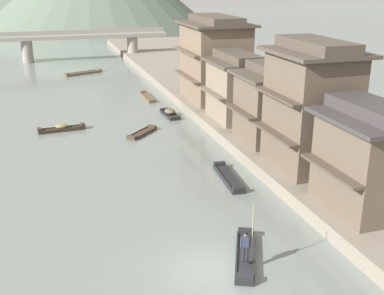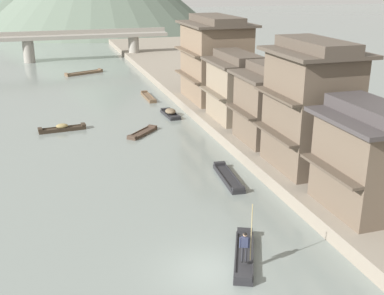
{
  "view_description": "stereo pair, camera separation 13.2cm",
  "coord_description": "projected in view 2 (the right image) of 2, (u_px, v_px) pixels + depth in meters",
  "views": [
    {
      "loc": [
        -6.74,
        -18.68,
        13.46
      ],
      "look_at": [
        3.2,
        12.96,
        1.6
      ],
      "focal_mm": 44.97,
      "sensor_mm": 36.0,
      "label": 1
    },
    {
      "loc": [
        -6.61,
        -18.72,
        13.46
      ],
      "look_at": [
        3.2,
        12.96,
        1.6
      ],
      "focal_mm": 44.97,
      "sensor_mm": 36.0,
      "label": 2
    }
  ],
  "objects": [
    {
      "name": "boat_moored_nearest",
      "position": [
        84.0,
        73.0,
        69.95
      ],
      "size": [
        5.65,
        3.18,
        0.45
      ],
      "color": "brown",
      "rests_on": "ground"
    },
    {
      "name": "boat_midriver_drifting",
      "position": [
        228.0,
        178.0,
        33.56
      ],
      "size": [
        1.32,
        4.98,
        0.47
      ],
      "color": "#232326",
      "rests_on": "ground"
    },
    {
      "name": "boat_midriver_upstream",
      "position": [
        142.0,
        133.0,
        43.31
      ],
      "size": [
        3.26,
        3.34,
        0.36
      ],
      "color": "#423328",
      "rests_on": "ground"
    },
    {
      "name": "boat_moored_third",
      "position": [
        148.0,
        97.0,
        55.98
      ],
      "size": [
        0.88,
        4.92,
        0.41
      ],
      "color": "brown",
      "rests_on": "ground"
    },
    {
      "name": "riverbank_right",
      "position": [
        256.0,
        98.0,
        54.51
      ],
      "size": [
        18.0,
        110.0,
        0.89
      ],
      "primitive_type": "cube",
      "color": "gray",
      "rests_on": "ground"
    },
    {
      "name": "stone_bridge",
      "position": [
        82.0,
        40.0,
        80.71
      ],
      "size": [
        29.05,
        2.4,
        4.91
      ],
      "color": "gray",
      "rests_on": "ground"
    },
    {
      "name": "house_waterfront_second",
      "position": [
        311.0,
        106.0,
        32.33
      ],
      "size": [
        5.7,
        6.43,
        8.74
      ],
      "color": "brown",
      "rests_on": "riverbank_right"
    },
    {
      "name": "house_waterfront_tall",
      "position": [
        279.0,
        103.0,
        38.25
      ],
      "size": [
        7.01,
        5.66,
        6.14
      ],
      "color": "brown",
      "rests_on": "riverbank_right"
    },
    {
      "name": "hill_far_centre",
      "position": [
        113.0,
        0.0,
        121.23
      ],
      "size": [
        37.49,
        37.49,
        15.41
      ],
      "primitive_type": "cone",
      "color": "slate",
      "rests_on": "ground"
    },
    {
      "name": "house_waterfront_far",
      "position": [
        215.0,
        59.0,
        50.82
      ],
      "size": [
        6.74,
        8.39,
        8.74
      ],
      "color": "#75604C",
      "rests_on": "riverbank_right"
    },
    {
      "name": "house_waterfront_nearest",
      "position": [
        369.0,
        159.0,
        26.67
      ],
      "size": [
        5.33,
        6.07,
        6.14
      ],
      "color": "brown",
      "rests_on": "riverbank_right"
    },
    {
      "name": "boat_moored_second",
      "position": [
        170.0,
        113.0,
        48.92
      ],
      "size": [
        1.3,
        3.7,
        0.76
      ],
      "color": "#232326",
      "rests_on": "ground"
    },
    {
      "name": "boatman_person",
      "position": [
        245.0,
        243.0,
        22.78
      ],
      "size": [
        0.56,
        0.33,
        3.04
      ],
      "color": "black",
      "rests_on": "boat_foreground_poled"
    },
    {
      "name": "house_waterfront_narrow",
      "position": [
        237.0,
        87.0,
        43.89
      ],
      "size": [
        5.18,
        6.43,
        6.14
      ],
      "color": "#7F705B",
      "rests_on": "riverbank_right"
    },
    {
      "name": "ground_plane",
      "position": [
        208.0,
        271.0,
        23.21
      ],
      "size": [
        400.0,
        400.0,
        0.0
      ],
      "primitive_type": "plane",
      "color": "gray"
    },
    {
      "name": "boat_moored_far",
      "position": [
        62.0,
        128.0,
        44.23
      ],
      "size": [
        4.33,
        1.27,
        0.67
      ],
      "color": "#33281E",
      "rests_on": "ground"
    },
    {
      "name": "boat_foreground_poled",
      "position": [
        244.0,
        256.0,
        24.19
      ],
      "size": [
        2.72,
        4.6,
        0.49
      ],
      "color": "#232326",
      "rests_on": "ground"
    },
    {
      "name": "hill_far_east",
      "position": [
        19.0,
        2.0,
        141.19
      ],
      "size": [
        44.98,
        44.98,
        12.63
      ],
      "primitive_type": "cone",
      "color": "#5B6B5B",
      "rests_on": "ground"
    }
  ]
}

